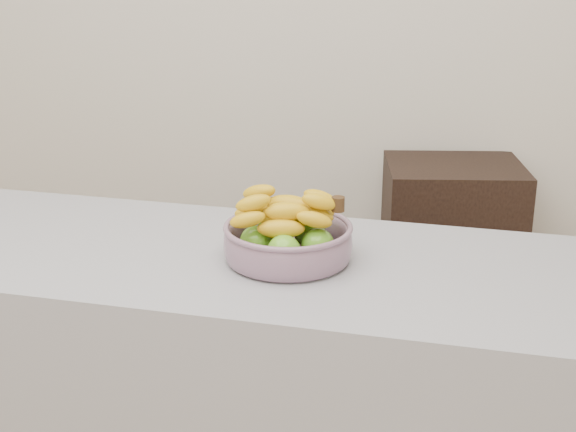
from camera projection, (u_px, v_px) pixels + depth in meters
name	position (u px, v px, depth m)	size (l,w,h in m)	color
counter	(165.00, 419.00, 1.94)	(2.00, 0.60, 0.90)	#A5A5AD
cabinet	(448.00, 276.00, 2.85)	(0.46, 0.37, 0.82)	black
fruit_bowl	(288.00, 238.00, 1.71)	(0.28, 0.28, 0.15)	#8890A3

